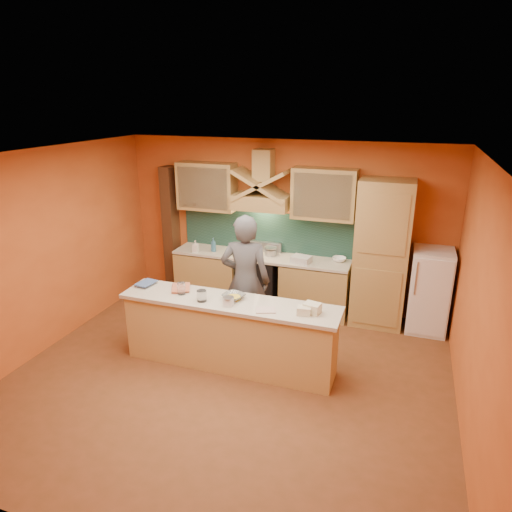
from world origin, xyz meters
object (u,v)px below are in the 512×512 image
(kitchen_scale, at_px, (229,302))
(mixing_bowl, at_px, (234,297))
(stove, at_px, (260,281))
(person, at_px, (245,281))
(fridge, at_px, (429,291))

(kitchen_scale, bearing_deg, mixing_bowl, 86.10)
(stove, relative_size, kitchen_scale, 7.91)
(stove, height_order, kitchen_scale, kitchen_scale)
(person, height_order, kitchen_scale, person)
(fridge, height_order, mixing_bowl, fridge)
(stove, relative_size, person, 0.47)
(kitchen_scale, distance_m, mixing_bowl, 0.20)
(stove, bearing_deg, person, -81.15)
(stove, relative_size, mixing_bowl, 3.25)
(stove, height_order, mixing_bowl, mixing_bowl)
(person, bearing_deg, stove, -90.11)
(stove, relative_size, fridge, 0.69)
(fridge, relative_size, kitchen_scale, 11.42)
(person, distance_m, mixing_bowl, 0.57)
(fridge, relative_size, person, 0.67)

